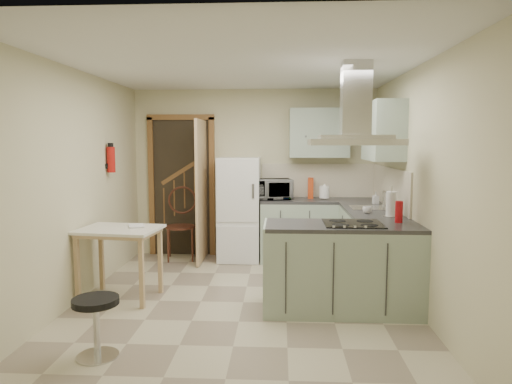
# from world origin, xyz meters

# --- Properties ---
(floor) EXTENTS (4.20, 4.20, 0.00)m
(floor) POSITION_xyz_m (0.00, 0.00, 0.00)
(floor) COLOR #B9AF90
(floor) RESTS_ON ground
(ceiling) EXTENTS (4.20, 4.20, 0.00)m
(ceiling) POSITION_xyz_m (0.00, 0.00, 2.50)
(ceiling) COLOR silver
(ceiling) RESTS_ON back_wall
(back_wall) EXTENTS (3.60, 0.00, 3.60)m
(back_wall) POSITION_xyz_m (0.00, 2.10, 1.25)
(back_wall) COLOR beige
(back_wall) RESTS_ON floor
(left_wall) EXTENTS (0.00, 4.20, 4.20)m
(left_wall) POSITION_xyz_m (-1.80, 0.00, 1.25)
(left_wall) COLOR beige
(left_wall) RESTS_ON floor
(right_wall) EXTENTS (0.00, 4.20, 4.20)m
(right_wall) POSITION_xyz_m (1.80, 0.00, 1.25)
(right_wall) COLOR beige
(right_wall) RESTS_ON floor
(doorway) EXTENTS (1.10, 0.12, 2.10)m
(doorway) POSITION_xyz_m (-1.10, 2.07, 1.05)
(doorway) COLOR brown
(doorway) RESTS_ON floor
(fridge) EXTENTS (0.60, 0.60, 1.50)m
(fridge) POSITION_xyz_m (-0.20, 1.80, 0.75)
(fridge) COLOR white
(fridge) RESTS_ON floor
(counter_back) EXTENTS (1.08, 0.60, 0.90)m
(counter_back) POSITION_xyz_m (0.66, 1.80, 0.45)
(counter_back) COLOR #9EB2A0
(counter_back) RESTS_ON floor
(counter_right) EXTENTS (0.60, 1.95, 0.90)m
(counter_right) POSITION_xyz_m (1.50, 1.12, 0.45)
(counter_right) COLOR #9EB2A0
(counter_right) RESTS_ON floor
(splashback) EXTENTS (1.68, 0.02, 0.50)m
(splashback) POSITION_xyz_m (0.96, 2.09, 1.15)
(splashback) COLOR beige
(splashback) RESTS_ON counter_back
(wall_cabinet_back) EXTENTS (0.85, 0.35, 0.70)m
(wall_cabinet_back) POSITION_xyz_m (0.95, 1.93, 1.85)
(wall_cabinet_back) COLOR #9EB2A0
(wall_cabinet_back) RESTS_ON back_wall
(wall_cabinet_right) EXTENTS (0.35, 0.90, 0.70)m
(wall_cabinet_right) POSITION_xyz_m (1.62, 0.85, 1.85)
(wall_cabinet_right) COLOR #9EB2A0
(wall_cabinet_right) RESTS_ON right_wall
(peninsula) EXTENTS (1.55, 0.65, 0.90)m
(peninsula) POSITION_xyz_m (1.02, -0.18, 0.45)
(peninsula) COLOR #9EB2A0
(peninsula) RESTS_ON floor
(hob) EXTENTS (0.58, 0.50, 0.01)m
(hob) POSITION_xyz_m (1.12, -0.18, 0.91)
(hob) COLOR black
(hob) RESTS_ON peninsula
(extractor_hood) EXTENTS (0.90, 0.55, 0.10)m
(extractor_hood) POSITION_xyz_m (1.12, -0.18, 1.72)
(extractor_hood) COLOR silver
(extractor_hood) RESTS_ON ceiling
(sink) EXTENTS (0.45, 0.40, 0.01)m
(sink) POSITION_xyz_m (1.50, 0.95, 0.91)
(sink) COLOR silver
(sink) RESTS_ON counter_right
(fire_extinguisher) EXTENTS (0.10, 0.10, 0.32)m
(fire_extinguisher) POSITION_xyz_m (-1.74, 0.90, 1.50)
(fire_extinguisher) COLOR #B2140F
(fire_extinguisher) RESTS_ON left_wall
(drop_leaf_table) EXTENTS (0.91, 0.73, 0.79)m
(drop_leaf_table) POSITION_xyz_m (-1.36, 0.05, 0.39)
(drop_leaf_table) COLOR tan
(drop_leaf_table) RESTS_ON floor
(bentwood_chair) EXTENTS (0.50, 0.50, 0.97)m
(bentwood_chair) POSITION_xyz_m (-1.07, 1.77, 0.48)
(bentwood_chair) COLOR #4A2018
(bentwood_chair) RESTS_ON floor
(stool) EXTENTS (0.45, 0.45, 0.49)m
(stool) POSITION_xyz_m (-1.07, -1.31, 0.25)
(stool) COLOR black
(stool) RESTS_ON floor
(microwave) EXTENTS (0.59, 0.46, 0.29)m
(microwave) POSITION_xyz_m (0.29, 1.79, 1.04)
(microwave) COLOR black
(microwave) RESTS_ON counter_back
(kettle) EXTENTS (0.19, 0.19, 0.21)m
(kettle) POSITION_xyz_m (1.03, 1.81, 1.01)
(kettle) COLOR white
(kettle) RESTS_ON counter_back
(cereal_box) EXTENTS (0.09, 0.20, 0.30)m
(cereal_box) POSITION_xyz_m (0.84, 1.95, 1.05)
(cereal_box) COLOR #C13D16
(cereal_box) RESTS_ON counter_back
(soap_bottle) EXTENTS (0.08, 0.09, 0.16)m
(soap_bottle) POSITION_xyz_m (1.67, 1.35, 0.98)
(soap_bottle) COLOR #AFB1BB
(soap_bottle) RESTS_ON counter_right
(paper_towel) EXTENTS (0.15, 0.15, 0.29)m
(paper_towel) POSITION_xyz_m (1.62, 0.30, 1.04)
(paper_towel) COLOR silver
(paper_towel) RESTS_ON counter_right
(cup) EXTENTS (0.12, 0.12, 0.08)m
(cup) POSITION_xyz_m (1.40, 0.51, 0.94)
(cup) COLOR white
(cup) RESTS_ON counter_right
(red_bottle) EXTENTS (0.10, 0.10, 0.22)m
(red_bottle) POSITION_xyz_m (1.61, -0.07, 1.01)
(red_bottle) COLOR red
(red_bottle) RESTS_ON peninsula
(book) EXTENTS (0.24, 0.27, 0.10)m
(book) POSITION_xyz_m (-1.27, 0.12, 0.84)
(book) COLOR #93313B
(book) RESTS_ON drop_leaf_table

